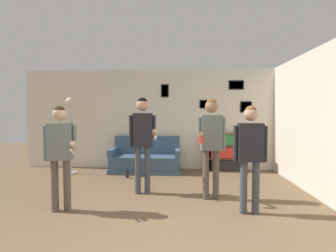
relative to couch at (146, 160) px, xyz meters
name	(u,v)px	position (x,y,z in m)	size (l,w,h in m)	color
wall_back	(169,119)	(0.59, 0.42, 1.06)	(7.98, 0.08, 2.70)	silver
wall_right	(316,123)	(3.40, -1.79, 1.06)	(0.06, 6.76, 2.70)	silver
couch	(146,160)	(0.00, 0.00, 0.00)	(1.80, 0.80, 0.90)	#3D5670
bookshelf	(226,152)	(2.11, 0.20, 0.20)	(0.99, 0.30, 1.00)	brown
floor_lamp	(70,119)	(-1.82, -0.37, 1.07)	(0.28, 0.28, 1.91)	#ADA89E
person_player_foreground_left	(60,147)	(-0.90, -2.82, 0.71)	(0.55, 0.42, 1.64)	brown
person_player_foreground_center	(142,134)	(0.22, -1.85, 0.84)	(0.55, 0.45, 1.81)	#3D4247
person_watcher_holding_cup	(211,137)	(1.48, -2.09, 0.81)	(0.50, 0.46, 1.78)	brown
person_spectator_near_bookshelf	(250,148)	(2.00, -2.74, 0.70)	(0.50, 0.22, 1.64)	#3D4247
bottle_on_floor	(127,174)	(-0.32, -0.71, -0.21)	(0.07, 0.07, 0.23)	black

